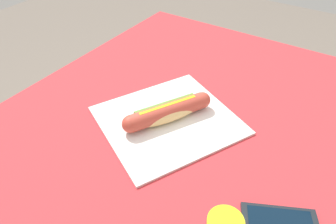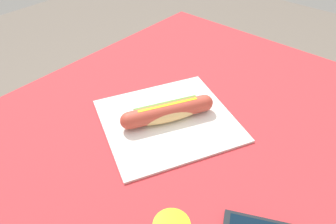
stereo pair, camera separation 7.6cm
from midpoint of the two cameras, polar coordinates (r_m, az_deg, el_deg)
The scene contains 3 objects.
dining_table at distance 0.90m, azimuth 8.41°, elevation -7.77°, with size 1.00×0.96×0.76m.
paper_wrapper at distance 0.78m, azimuth 2.80°, elevation -1.64°, with size 0.32×0.29×0.01m, color silver.
hot_dog at distance 0.77m, azimuth 2.83°, elevation -0.06°, with size 0.22×0.14×0.05m.
Camera 2 is at (-0.52, -0.32, 1.28)m, focal length 33.30 mm.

